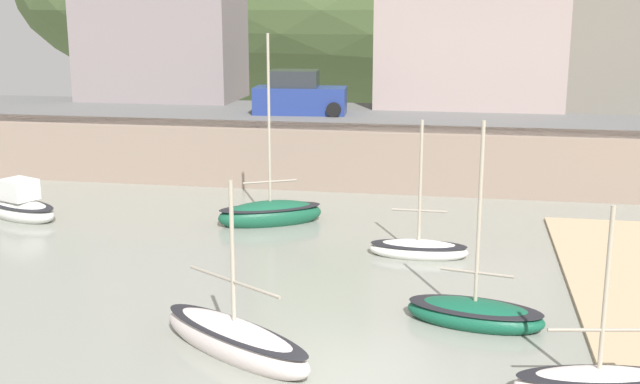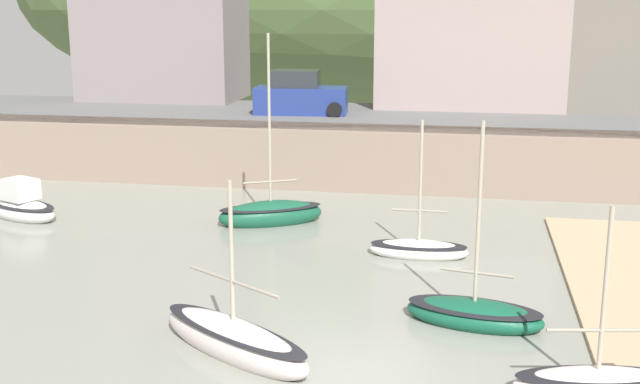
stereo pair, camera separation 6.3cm
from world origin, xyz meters
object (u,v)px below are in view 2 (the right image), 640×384
(sailboat_white_hull, at_px, (474,313))
(motorboat_with_cabin, at_px, (271,213))
(sailboat_far_left, at_px, (597,383))
(parked_car_near_slipway, at_px, (300,96))
(waterfront_building_centre, at_px, (472,6))
(sailboat_nearest_shore, at_px, (21,207))
(dinghy_open_wooden, at_px, (234,340))
(sailboat_tall_mast, at_px, (419,249))

(sailboat_white_hull, height_order, motorboat_with_cabin, motorboat_with_cabin)
(sailboat_far_left, height_order, parked_car_near_slipway, parked_car_near_slipway)
(waterfront_building_centre, relative_size, sailboat_nearest_shore, 2.60)
(sailboat_nearest_shore, relative_size, sailboat_white_hull, 0.72)
(sailboat_nearest_shore, bearing_deg, motorboat_with_cabin, 29.38)
(motorboat_with_cabin, relative_size, parked_car_near_slipway, 1.55)
(sailboat_nearest_shore, height_order, dinghy_open_wooden, dinghy_open_wooden)
(sailboat_far_left, height_order, motorboat_with_cabin, motorboat_with_cabin)
(sailboat_tall_mast, bearing_deg, motorboat_with_cabin, 152.26)
(sailboat_far_left, xyz_separation_m, sailboat_white_hull, (-2.27, 3.10, 0.01))
(sailboat_far_left, xyz_separation_m, motorboat_with_cabin, (-9.00, 10.73, 0.09))
(waterfront_building_centre, height_order, sailboat_white_hull, waterfront_building_centre)
(motorboat_with_cabin, distance_m, parked_car_near_slipway, 10.23)
(sailboat_far_left, bearing_deg, motorboat_with_cabin, 119.70)
(sailboat_nearest_shore, relative_size, motorboat_with_cabin, 0.54)
(sailboat_nearest_shore, relative_size, dinghy_open_wooden, 0.84)
(waterfront_building_centre, height_order, sailboat_far_left, waterfront_building_centre)
(waterfront_building_centre, bearing_deg, sailboat_nearest_shore, -135.13)
(sailboat_far_left, relative_size, parked_car_near_slipway, 0.91)
(sailboat_tall_mast, bearing_deg, sailboat_white_hull, -71.57)
(sailboat_nearest_shore, xyz_separation_m, motorboat_with_cabin, (8.72, 0.80, -0.04))
(sailboat_far_left, relative_size, sailboat_white_hull, 0.79)
(sailboat_white_hull, distance_m, motorboat_with_cabin, 10.17)
(sailboat_tall_mast, bearing_deg, sailboat_far_left, -63.75)
(dinghy_open_wooden, bearing_deg, sailboat_far_left, 28.65)
(dinghy_open_wooden, bearing_deg, sailboat_nearest_shore, 170.71)
(sailboat_nearest_shore, xyz_separation_m, sailboat_tall_mast, (13.86, -1.95, -0.14))
(waterfront_building_centre, bearing_deg, sailboat_tall_mast, -94.30)
(waterfront_building_centre, distance_m, parked_car_near_slipway, 9.53)
(dinghy_open_wooden, distance_m, sailboat_tall_mast, 8.20)
(parked_car_near_slipway, bearing_deg, sailboat_tall_mast, -68.23)
(sailboat_tall_mast, bearing_deg, dinghy_open_wooden, -114.20)
(sailboat_tall_mast, bearing_deg, parked_car_near_slipway, 116.65)
(dinghy_open_wooden, distance_m, motorboat_with_cabin, 10.35)
(waterfront_building_centre, bearing_deg, sailboat_far_left, -84.11)
(sailboat_far_left, height_order, sailboat_white_hull, sailboat_white_hull)
(motorboat_with_cabin, xyz_separation_m, parked_car_near_slipway, (-1.02, 9.77, 2.87))
(motorboat_with_cabin, bearing_deg, sailboat_tall_mast, -55.26)
(waterfront_building_centre, distance_m, sailboat_far_left, 26.05)
(sailboat_tall_mast, relative_size, parked_car_near_slipway, 0.99)
(sailboat_nearest_shore, xyz_separation_m, sailboat_white_hull, (15.45, -6.83, -0.12))
(sailboat_white_hull, height_order, parked_car_near_slipway, sailboat_white_hull)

